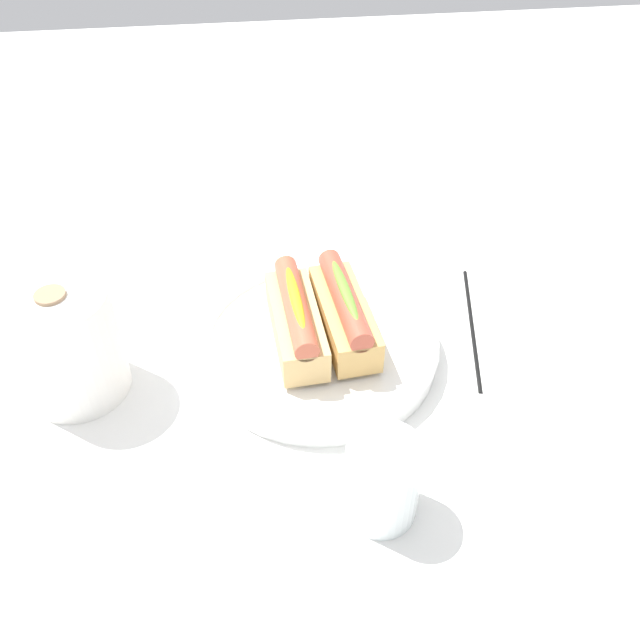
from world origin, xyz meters
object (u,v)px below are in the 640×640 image
Objects in this scene: serving_bowl at (320,342)px; chopstick_near at (472,325)px; hotdog_front at (344,312)px; hotdog_back at (296,318)px; water_glass at (382,483)px; paper_towel_roll at (67,344)px.

serving_bowl is 0.19m from chopstick_near.
serving_bowl is 0.05m from hotdog_front.
hotdog_front is at bearing -86.46° from hotdog_back.
hotdog_front is 0.70× the size of chopstick_near.
serving_bowl is 0.05m from hotdog_back.
water_glass is (-0.22, -0.00, -0.02)m from hotdog_front.
chopstick_near is (0.23, -0.16, -0.04)m from water_glass.
serving_bowl is at bearing -86.02° from paper_towel_roll.
serving_bowl is 1.80× the size of hotdog_back.
chopstick_near is (0.04, -0.46, -0.06)m from paper_towel_roll.
paper_towel_roll is (-0.02, 0.24, 0.01)m from hotdog_back.
chopstick_near is at bearing -84.01° from serving_bowl.
hotdog_front is 0.06m from hotdog_back.
hotdog_front is at bearing -86.06° from paper_towel_roll.
serving_bowl is 0.22m from water_glass.
hotdog_back is 0.69× the size of chopstick_near.
water_glass is 0.36m from paper_towel_roll.
hotdog_front is 1.01× the size of hotdog_back.
paper_towel_roll is at bearing 93.98° from serving_bowl.
water_glass is at bearing -165.36° from hotdog_back.
hotdog_back is (-0.00, 0.05, 0.00)m from hotdog_front.
chopstick_near is at bearing -83.60° from hotdog_front.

